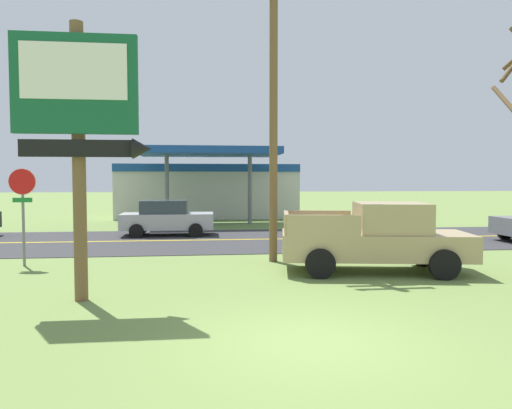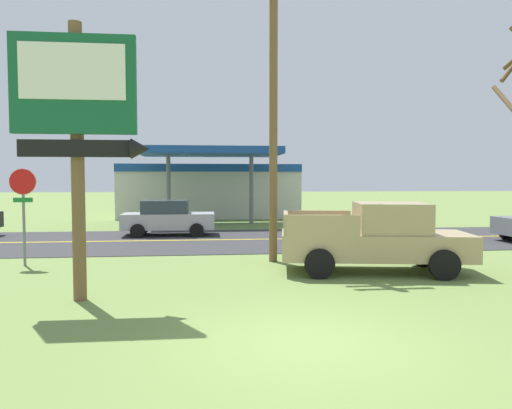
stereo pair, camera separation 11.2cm
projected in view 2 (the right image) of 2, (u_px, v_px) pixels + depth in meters
The scene contains 9 objects.
ground_plane at pixel (308, 343), 7.69m from camera, with size 180.00×180.00×0.00m, color olive.
road_asphalt at pixel (244, 240), 20.60m from camera, with size 140.00×8.00×0.02m, color #333335.
road_centre_line at pixel (244, 239), 20.60m from camera, with size 126.00×0.20×0.01m, color gold.
motel_sign at pixel (78, 115), 10.05m from camera, with size 2.83×0.54×5.94m.
stop_sign at pixel (23, 199), 14.37m from camera, with size 0.80×0.08×2.95m.
utility_pole at pixel (273, 99), 14.98m from camera, with size 1.93×0.26×9.63m.
gas_station at pixel (210, 189), 33.38m from camera, with size 12.00×11.50×4.40m.
pickup_tan_parked_on_lawn at pixel (377, 238), 13.47m from camera, with size 5.44×2.85×1.96m.
car_silver_near_lane at pixel (168, 218), 22.19m from camera, with size 4.20×2.00×1.64m.
Camera 2 is at (-1.62, -7.43, 2.63)m, focal length 33.55 mm.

